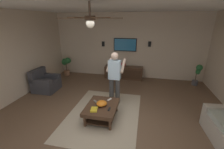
{
  "coord_description": "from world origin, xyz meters",
  "views": [
    {
      "loc": [
        -3.26,
        -0.78,
        2.51
      ],
      "look_at": [
        0.88,
        0.13,
        1.01
      ],
      "focal_mm": 24.53,
      "sensor_mm": 36.0,
      "label": 1
    }
  ],
  "objects_px": {
    "coffee_table": "(102,109)",
    "ceiling_fan": "(90,20)",
    "armchair": "(45,83)",
    "tv": "(125,45)",
    "remote_grey": "(95,101)",
    "book": "(94,109)",
    "vase_round": "(123,64)",
    "wall_speaker_left": "(150,44)",
    "media_console": "(124,72)",
    "person_standing": "(115,75)",
    "potted_plant_short": "(198,73)",
    "bowl": "(102,103)",
    "remote_white": "(109,99)",
    "wall_speaker_right": "(103,44)",
    "remote_black": "(109,109)",
    "potted_plant_tall": "(66,63)"
  },
  "relations": [
    {
      "from": "media_console",
      "to": "wall_speaker_left",
      "type": "bearing_deg",
      "value": 103.5
    },
    {
      "from": "person_standing",
      "to": "remote_grey",
      "type": "height_order",
      "value": "person_standing"
    },
    {
      "from": "person_standing",
      "to": "potted_plant_tall",
      "type": "xyz_separation_m",
      "value": [
        2.14,
        2.78,
        -0.34
      ]
    },
    {
      "from": "armchair",
      "to": "tv",
      "type": "xyz_separation_m",
      "value": [
        2.16,
        -2.69,
        1.21
      ]
    },
    {
      "from": "remote_grey",
      "to": "vase_round",
      "type": "height_order",
      "value": "vase_round"
    },
    {
      "from": "armchair",
      "to": "ceiling_fan",
      "type": "height_order",
      "value": "ceiling_fan"
    },
    {
      "from": "coffee_table",
      "to": "wall_speaker_left",
      "type": "bearing_deg",
      "value": -19.0
    },
    {
      "from": "coffee_table",
      "to": "potted_plant_short",
      "type": "relative_size",
      "value": 1.15
    },
    {
      "from": "media_console",
      "to": "ceiling_fan",
      "type": "bearing_deg",
      "value": -1.75
    },
    {
      "from": "person_standing",
      "to": "remote_grey",
      "type": "distance_m",
      "value": 1.01
    },
    {
      "from": "bowl",
      "to": "armchair",
      "type": "bearing_deg",
      "value": 63.58
    },
    {
      "from": "potted_plant_tall",
      "to": "ceiling_fan",
      "type": "distance_m",
      "value": 4.9
    },
    {
      "from": "bowl",
      "to": "remote_white",
      "type": "height_order",
      "value": "bowl"
    },
    {
      "from": "remote_grey",
      "to": "bowl",
      "type": "bearing_deg",
      "value": -172.37
    },
    {
      "from": "armchair",
      "to": "potted_plant_short",
      "type": "bearing_deg",
      "value": 16.47
    },
    {
      "from": "armchair",
      "to": "coffee_table",
      "type": "relative_size",
      "value": 0.82
    },
    {
      "from": "potted_plant_tall",
      "to": "remote_black",
      "type": "height_order",
      "value": "potted_plant_tall"
    },
    {
      "from": "remote_white",
      "to": "media_console",
      "type": "bearing_deg",
      "value": -153.01
    },
    {
      "from": "media_console",
      "to": "remote_white",
      "type": "bearing_deg",
      "value": 0.13
    },
    {
      "from": "remote_black",
      "to": "ceiling_fan",
      "type": "height_order",
      "value": "ceiling_fan"
    },
    {
      "from": "book",
      "to": "bowl",
      "type": "bearing_deg",
      "value": -35.72
    },
    {
      "from": "tv",
      "to": "bowl",
      "type": "xyz_separation_m",
      "value": [
        -3.43,
        0.13,
        -1.03
      ]
    },
    {
      "from": "tv",
      "to": "coffee_table",
      "type": "bearing_deg",
      "value": -2.11
    },
    {
      "from": "coffee_table",
      "to": "wall_speaker_right",
      "type": "height_order",
      "value": "wall_speaker_right"
    },
    {
      "from": "remote_black",
      "to": "ceiling_fan",
      "type": "bearing_deg",
      "value": -27.21
    },
    {
      "from": "ceiling_fan",
      "to": "remote_black",
      "type": "bearing_deg",
      "value": -27.57
    },
    {
      "from": "bowl",
      "to": "remote_white",
      "type": "relative_size",
      "value": 1.84
    },
    {
      "from": "wall_speaker_right",
      "to": "vase_round",
      "type": "bearing_deg",
      "value": -106.62
    },
    {
      "from": "coffee_table",
      "to": "remote_white",
      "type": "xyz_separation_m",
      "value": [
        0.33,
        -0.13,
        0.12
      ]
    },
    {
      "from": "armchair",
      "to": "tv",
      "type": "height_order",
      "value": "tv"
    },
    {
      "from": "armchair",
      "to": "person_standing",
      "type": "relative_size",
      "value": 0.5
    },
    {
      "from": "coffee_table",
      "to": "potted_plant_tall",
      "type": "relative_size",
      "value": 1.16
    },
    {
      "from": "potted_plant_short",
      "to": "wall_speaker_left",
      "type": "height_order",
      "value": "wall_speaker_left"
    },
    {
      "from": "remote_black",
      "to": "book",
      "type": "distance_m",
      "value": 0.38
    },
    {
      "from": "potted_plant_short",
      "to": "potted_plant_tall",
      "type": "bearing_deg",
      "value": 89.36
    },
    {
      "from": "remote_black",
      "to": "wall_speaker_right",
      "type": "distance_m",
      "value": 3.92
    },
    {
      "from": "coffee_table",
      "to": "remote_white",
      "type": "bearing_deg",
      "value": -21.98
    },
    {
      "from": "coffee_table",
      "to": "wall_speaker_left",
      "type": "relative_size",
      "value": 4.55
    },
    {
      "from": "armchair",
      "to": "potted_plant_short",
      "type": "distance_m",
      "value": 5.96
    },
    {
      "from": "vase_round",
      "to": "tv",
      "type": "bearing_deg",
      "value": -4.29
    },
    {
      "from": "person_standing",
      "to": "wall_speaker_right",
      "type": "bearing_deg",
      "value": 25.37
    },
    {
      "from": "bowl",
      "to": "ceiling_fan",
      "type": "distance_m",
      "value": 2.14
    },
    {
      "from": "person_standing",
      "to": "potted_plant_short",
      "type": "height_order",
      "value": "person_standing"
    },
    {
      "from": "person_standing",
      "to": "remote_black",
      "type": "bearing_deg",
      "value": -172.98
    },
    {
      "from": "coffee_table",
      "to": "ceiling_fan",
      "type": "relative_size",
      "value": 0.83
    },
    {
      "from": "armchair",
      "to": "coffee_table",
      "type": "bearing_deg",
      "value": -26.71
    },
    {
      "from": "armchair",
      "to": "book",
      "type": "height_order",
      "value": "armchair"
    },
    {
      "from": "remote_grey",
      "to": "book",
      "type": "relative_size",
      "value": 0.68
    },
    {
      "from": "remote_white",
      "to": "remote_grey",
      "type": "bearing_deg",
      "value": -36.1
    },
    {
      "from": "armchair",
      "to": "remote_black",
      "type": "xyz_separation_m",
      "value": [
        -1.42,
        -2.81,
        0.13
      ]
    }
  ]
}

